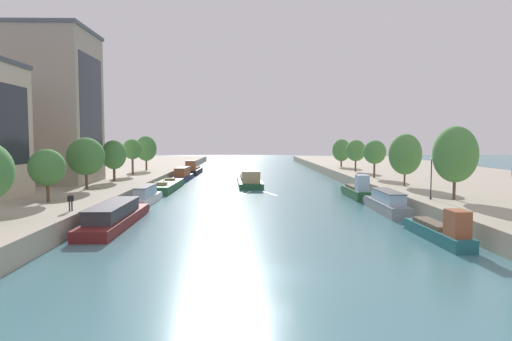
{
  "coord_description": "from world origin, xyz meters",
  "views": [
    {
      "loc": [
        -1.65,
        -26.71,
        8.21
      ],
      "look_at": [
        0.0,
        45.12,
        3.11
      ],
      "focal_mm": 31.46,
      "sensor_mm": 36.0,
      "label": 1
    }
  ],
  "objects_px": {
    "moored_boat_left_second": "(115,216)",
    "tree_right_third": "(356,151)",
    "tree_left_midway": "(114,155)",
    "tree_right_midway": "(341,150)",
    "moored_boat_right_gap_after": "(357,191)",
    "tree_right_past_mid": "(455,154)",
    "tree_left_end_of_row": "(86,156)",
    "moored_boat_left_lone": "(193,170)",
    "tree_left_far": "(132,149)",
    "tree_right_far": "(375,152)",
    "moored_boat_left_upstream": "(166,186)",
    "lamppost_right_bank": "(431,177)",
    "tree_left_distant": "(47,168)",
    "person_on_quay": "(71,201)",
    "moored_boat_right_end": "(439,231)",
    "tree_left_by_lamp": "(146,149)",
    "tree_right_end_of_row": "(405,154)",
    "barge_midriver": "(249,180)",
    "moored_boat_left_end": "(147,196)",
    "moored_boat_left_downstream": "(183,175)",
    "moored_boat_right_lone": "(386,203)"
  },
  "relations": [
    {
      "from": "moored_boat_left_end",
      "to": "tree_right_third",
      "type": "relative_size",
      "value": 1.71
    },
    {
      "from": "moored_boat_left_downstream",
      "to": "tree_right_far",
      "type": "height_order",
      "value": "tree_right_far"
    },
    {
      "from": "moored_boat_left_upstream",
      "to": "tree_right_third",
      "type": "height_order",
      "value": "tree_right_third"
    },
    {
      "from": "moored_boat_left_upstream",
      "to": "moored_boat_left_second",
      "type": "bearing_deg",
      "value": -89.1
    },
    {
      "from": "moored_boat_right_end",
      "to": "moored_boat_left_lone",
      "type": "bearing_deg",
      "value": 111.88
    },
    {
      "from": "tree_left_by_lamp",
      "to": "barge_midriver",
      "type": "bearing_deg",
      "value": -29.35
    },
    {
      "from": "barge_midriver",
      "to": "tree_left_midway",
      "type": "bearing_deg",
      "value": -150.24
    },
    {
      "from": "tree_right_far",
      "to": "tree_left_far",
      "type": "bearing_deg",
      "value": 170.55
    },
    {
      "from": "tree_right_past_mid",
      "to": "moored_boat_right_gap_after",
      "type": "bearing_deg",
      "value": 113.73
    },
    {
      "from": "moored_boat_right_end",
      "to": "lamppost_right_bank",
      "type": "distance_m",
      "value": 12.84
    },
    {
      "from": "moored_boat_left_end",
      "to": "moored_boat_right_gap_after",
      "type": "xyz_separation_m",
      "value": [
        27.91,
        5.0,
        0.04
      ]
    },
    {
      "from": "moored_boat_left_lone",
      "to": "tree_left_far",
      "type": "height_order",
      "value": "tree_left_far"
    },
    {
      "from": "tree_left_end_of_row",
      "to": "tree_right_midway",
      "type": "height_order",
      "value": "tree_left_end_of_row"
    },
    {
      "from": "moored_boat_left_downstream",
      "to": "tree_right_midway",
      "type": "xyz_separation_m",
      "value": [
        34.14,
        13.3,
        4.51
      ]
    },
    {
      "from": "tree_left_by_lamp",
      "to": "tree_right_end_of_row",
      "type": "distance_m",
      "value": 52.49
    },
    {
      "from": "moored_boat_left_second",
      "to": "tree_right_third",
      "type": "bearing_deg",
      "value": 53.06
    },
    {
      "from": "moored_boat_left_upstream",
      "to": "tree_right_third",
      "type": "xyz_separation_m",
      "value": [
        34.41,
        14.92,
        5.29
      ]
    },
    {
      "from": "moored_boat_left_upstream",
      "to": "tree_left_distant",
      "type": "distance_m",
      "value": 28.24
    },
    {
      "from": "barge_midriver",
      "to": "moored_boat_left_upstream",
      "type": "distance_m",
      "value": 15.43
    },
    {
      "from": "tree_left_midway",
      "to": "moored_boat_left_lone",
      "type": "bearing_deg",
      "value": 77.88
    },
    {
      "from": "person_on_quay",
      "to": "moored_boat_right_end",
      "type": "bearing_deg",
      "value": -8.73
    },
    {
      "from": "moored_boat_left_end",
      "to": "moored_boat_right_end",
      "type": "height_order",
      "value": "moored_boat_right_end"
    },
    {
      "from": "moored_boat_right_end",
      "to": "tree_right_midway",
      "type": "xyz_separation_m",
      "value": [
        6.28,
        66.34,
        4.75
      ]
    },
    {
      "from": "tree_left_distant",
      "to": "person_on_quay",
      "type": "relative_size",
      "value": 3.32
    },
    {
      "from": "barge_midriver",
      "to": "tree_right_midway",
      "type": "height_order",
      "value": "tree_right_midway"
    },
    {
      "from": "tree_left_far",
      "to": "tree_right_third",
      "type": "distance_m",
      "value": 42.33
    },
    {
      "from": "moored_boat_left_second",
      "to": "moored_boat_left_upstream",
      "type": "relative_size",
      "value": 1.0
    },
    {
      "from": "moored_boat_left_second",
      "to": "tree_left_end_of_row",
      "type": "bearing_deg",
      "value": 117.78
    },
    {
      "from": "moored_boat_left_upstream",
      "to": "barge_midriver",
      "type": "bearing_deg",
      "value": 29.28
    },
    {
      "from": "lamppost_right_bank",
      "to": "person_on_quay",
      "type": "bearing_deg",
      "value": -168.9
    },
    {
      "from": "moored_boat_right_end",
      "to": "tree_right_third",
      "type": "distance_m",
      "value": 52.8
    },
    {
      "from": "moored_boat_right_gap_after",
      "to": "tree_right_past_mid",
      "type": "xyz_separation_m",
      "value": [
        6.59,
        -15.0,
        5.56
      ]
    },
    {
      "from": "tree_right_third",
      "to": "tree_right_midway",
      "type": "relative_size",
      "value": 0.98
    },
    {
      "from": "moored_boat_left_upstream",
      "to": "tree_right_end_of_row",
      "type": "relative_size",
      "value": 2.31
    },
    {
      "from": "moored_boat_right_end",
      "to": "tree_right_far",
      "type": "relative_size",
      "value": 1.68
    },
    {
      "from": "tree_left_by_lamp",
      "to": "tree_right_midway",
      "type": "xyz_separation_m",
      "value": [
        42.07,
        9.74,
        -0.61
      ]
    },
    {
      "from": "tree_left_end_of_row",
      "to": "moored_boat_left_lone",
      "type": "bearing_deg",
      "value": 80.27
    },
    {
      "from": "moored_boat_right_end",
      "to": "tree_right_far",
      "type": "xyz_separation_m",
      "value": [
        5.61,
        37.75,
        5.16
      ]
    },
    {
      "from": "moored_boat_right_gap_after",
      "to": "tree_left_distant",
      "type": "relative_size",
      "value": 1.9
    },
    {
      "from": "moored_boat_left_second",
      "to": "moored_boat_left_end",
      "type": "height_order",
      "value": "moored_boat_left_end"
    },
    {
      "from": "moored_boat_right_gap_after",
      "to": "tree_left_distant",
      "type": "distance_m",
      "value": 39.07
    },
    {
      "from": "tree_left_midway",
      "to": "tree_right_midway",
      "type": "relative_size",
      "value": 0.98
    },
    {
      "from": "barge_midriver",
      "to": "moored_boat_right_lone",
      "type": "bearing_deg",
      "value": -63.73
    },
    {
      "from": "moored_boat_left_end",
      "to": "moored_boat_left_lone",
      "type": "bearing_deg",
      "value": 89.64
    },
    {
      "from": "moored_boat_right_end",
      "to": "tree_left_far",
      "type": "relative_size",
      "value": 1.63
    },
    {
      "from": "moored_boat_left_lone",
      "to": "lamppost_right_bank",
      "type": "xyz_separation_m",
      "value": [
        31.87,
        -57.38,
        3.24
      ]
    },
    {
      "from": "tree_left_end_of_row",
      "to": "tree_left_far",
      "type": "relative_size",
      "value": 1.03
    },
    {
      "from": "tree_right_past_mid",
      "to": "tree_right_third",
      "type": "bearing_deg",
      "value": 90.56
    },
    {
      "from": "tree_left_far",
      "to": "lamppost_right_bank",
      "type": "distance_m",
      "value": 51.62
    },
    {
      "from": "moored_boat_left_lone",
      "to": "tree_left_by_lamp",
      "type": "xyz_separation_m",
      "value": [
        -8.05,
        -12.46,
        5.24
      ]
    }
  ]
}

